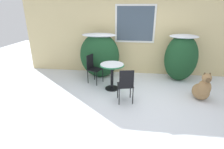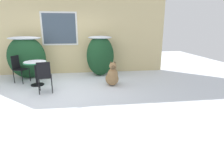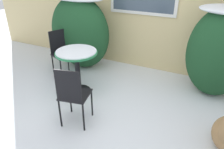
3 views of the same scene
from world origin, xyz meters
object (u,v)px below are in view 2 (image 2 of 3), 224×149
Objects in this scene: patio_chair_far_side at (45,76)px; patio_table at (36,67)px; dog at (112,77)px; patio_chair_near_table at (19,68)px.

patio_table is at bearing -71.37° from patio_chair_far_side.
patio_chair_far_side is at bearing -59.80° from patio_table.
dog is (2.36, -0.34, -0.30)m from patio_table.
dog is at bearing -179.85° from patio_chair_far_side.
patio_table is 0.97× the size of dog.
patio_chair_far_side is (1.07, -1.15, 0.00)m from patio_chair_near_table.
patio_table is at bearing -98.73° from patio_chair_near_table.
patio_chair_near_table is 1.58m from patio_chair_far_side.
patio_table is 0.86× the size of patio_chair_far_side.
patio_chair_far_side is 1.98m from dog.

